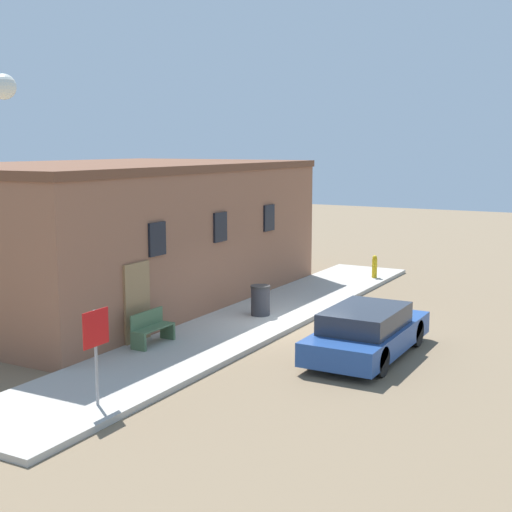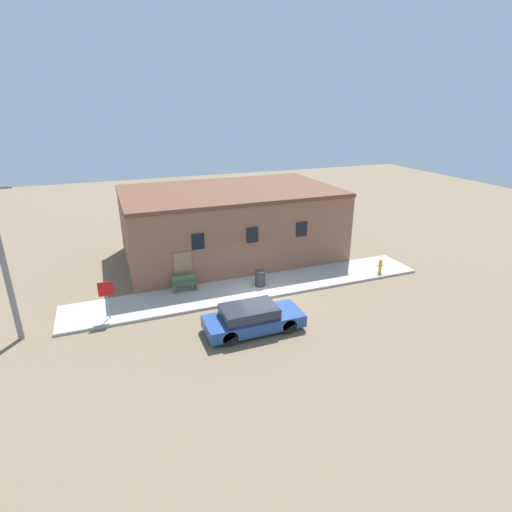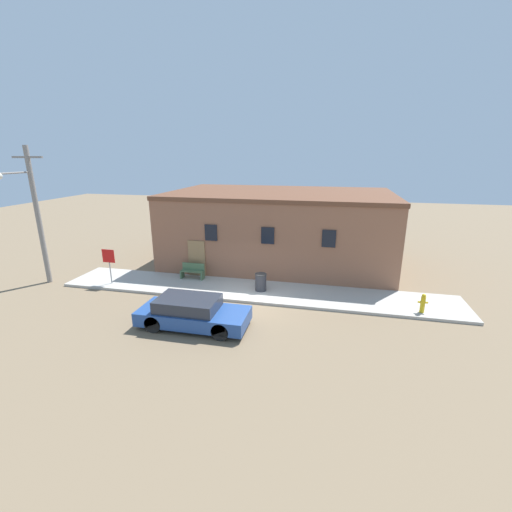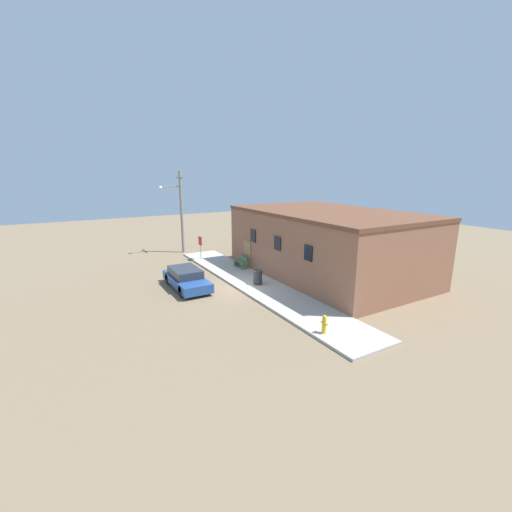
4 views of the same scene
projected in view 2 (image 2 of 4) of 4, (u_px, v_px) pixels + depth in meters
name	position (u px, v px, depth m)	size (l,w,h in m)	color
ground_plane	(263.00, 300.00, 21.29)	(80.00, 80.00, 0.00)	#7A664C
sidewalk	(254.00, 288.00, 22.54)	(20.36, 2.92, 0.14)	#B2ADA3
brick_building	(230.00, 223.00, 26.77)	(13.78, 8.41, 4.61)	#8E5B42
fire_hydrant	(380.00, 266.00, 24.20)	(0.41, 0.20, 0.87)	gold
stop_sign	(106.00, 293.00, 18.74)	(0.71, 0.06, 1.90)	gray
bench	(184.00, 284.00, 21.91)	(1.31, 0.44, 0.85)	#4C6B47
trash_bin	(260.00, 278.00, 22.47)	(0.59, 0.59, 0.90)	#333338
utility_pole	(1.00, 257.00, 16.25)	(1.80, 2.05, 7.31)	gray
parked_car	(252.00, 318.00, 18.21)	(4.53, 1.83, 1.25)	black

